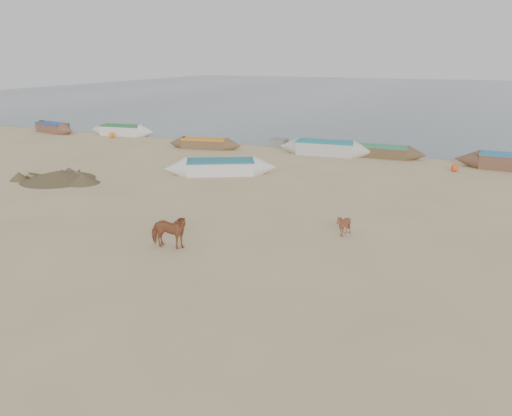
{
  "coord_description": "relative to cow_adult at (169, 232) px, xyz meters",
  "views": [
    {
      "loc": [
        7.31,
        -12.74,
        6.62
      ],
      "look_at": [
        0.0,
        4.0,
        1.0
      ],
      "focal_mm": 35.0,
      "sensor_mm": 36.0,
      "label": 1
    }
  ],
  "objects": [
    {
      "name": "ground",
      "position": [
        2.18,
        -1.25,
        -0.63
      ],
      "size": [
        140.0,
        140.0,
        0.0
      ],
      "primitive_type": "plane",
      "color": "tan",
      "rests_on": "ground"
    },
    {
      "name": "sea",
      "position": [
        2.18,
        80.75,
        -0.62
      ],
      "size": [
        160.0,
        160.0,
        0.0
      ],
      "primitive_type": "plane",
      "color": "slate",
      "rests_on": "ground"
    },
    {
      "name": "cow_adult",
      "position": [
        0.0,
        0.0,
        0.0
      ],
      "size": [
        1.57,
        0.87,
        1.26
      ],
      "primitive_type": "imported",
      "rotation": [
        0.0,
        0.0,
        1.7
      ],
      "color": "brown",
      "rests_on": "ground"
    },
    {
      "name": "calf_front",
      "position": [
        5.38,
        3.75,
        -0.2
      ],
      "size": [
        1.04,
        1.01,
        0.87
      ],
      "primitive_type": "imported",
      "rotation": [
        0.0,
        0.0,
        -0.99
      ],
      "color": "brown",
      "rests_on": "ground"
    },
    {
      "name": "near_canoe",
      "position": [
        -3.66,
        11.01,
        -0.2
      ],
      "size": [
        6.38,
        4.29,
        0.86
      ],
      "primitive_type": null,
      "rotation": [
        0.0,
        0.0,
        0.49
      ],
      "color": "silver",
      "rests_on": "ground"
    },
    {
      "name": "debris_pile",
      "position": [
        -11.28,
        6.21,
        -0.38
      ],
      "size": [
        5.19,
        5.19,
        0.51
      ],
      "primitive_type": "cone",
      "rotation": [
        0.0,
        0.0,
        0.37
      ],
      "color": "brown",
      "rests_on": "ground"
    },
    {
      "name": "waterline_canoes",
      "position": [
        1.15,
        19.3,
        -0.19
      ],
      "size": [
        58.38,
        4.81,
        0.99
      ],
      "color": "brown",
      "rests_on": "ground"
    },
    {
      "name": "beach_clutter",
      "position": [
        6.96,
        18.6,
        -0.33
      ],
      "size": [
        43.99,
        5.01,
        0.64
      ],
      "color": "#2F6A3F",
      "rests_on": "ground"
    }
  ]
}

